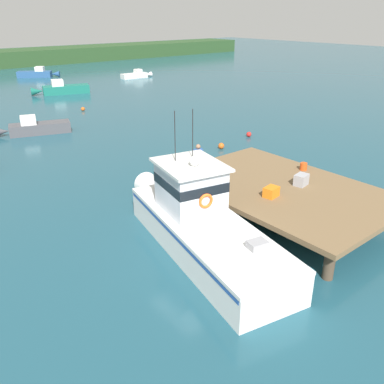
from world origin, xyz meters
The scene contains 14 objects.
ground_plane centered at (0.00, 0.00, 0.00)m, with size 200.00×200.00×0.00m, color #1E4C5B.
dock centered at (4.80, 0.00, 1.07)m, with size 6.00×9.00×1.20m.
main_fishing_boat centered at (0.32, 0.11, 1.01)m, with size 4.13×9.96×4.80m.
crate_stack_near_edge centered at (5.50, -0.45, 1.44)m, with size 0.60×0.44×0.48m, color #9E9EA3.
crate_single_by_cleat centered at (3.61, -0.42, 1.40)m, with size 0.60×0.44×0.40m, color orange.
bait_bucket centered at (7.08, 0.60, 1.37)m, with size 0.32×0.32×0.34m, color #E04C19.
deckhand_by_the_boat centered at (2.49, 2.72, 2.06)m, with size 0.36×0.22×1.63m.
moored_boat_mid_harbor centered at (9.05, 32.67, 0.51)m, with size 5.94×2.83×1.49m.
moored_boat_far_right centered at (21.26, 37.43, 0.38)m, with size 4.39×1.24×1.11m.
moored_boat_off_the_point centered at (11.51, 46.41, 0.47)m, with size 5.07×3.91×1.37m.
moored_boat_near_channel centered at (1.17, 18.99, 0.45)m, with size 5.17×2.53×1.30m.
mooring_buoy_channel_marker centered at (8.95, 8.07, 0.19)m, with size 0.38×0.38×0.38m, color #EA5B19.
mooring_buoy_inshore centered at (7.08, 23.72, 0.16)m, with size 0.33×0.33×0.33m, color #EA5B19.
mooring_buoy_spare_mooring centered at (12.29, 8.83, 0.17)m, with size 0.34×0.34×0.34m, color red.
Camera 1 is at (-8.11, -9.73, 7.86)m, focal length 38.04 mm.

